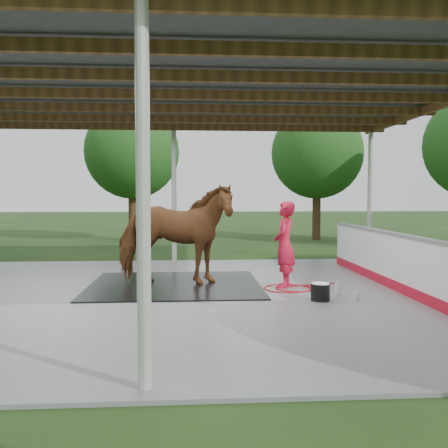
{
  "coord_description": "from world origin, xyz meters",
  "views": [
    {
      "loc": [
        0.45,
        -9.56,
        1.96
      ],
      "look_at": [
        1.15,
        0.62,
        1.37
      ],
      "focal_mm": 40.0,
      "sensor_mm": 36.0,
      "label": 1
    }
  ],
  "objects": [
    {
      "name": "dasher_board",
      "position": [
        4.6,
        0.0,
        0.59
      ],
      "size": [
        0.16,
        8.0,
        1.15
      ],
      "color": "#B00E23",
      "rests_on": "concrete_slab"
    },
    {
      "name": "handler",
      "position": [
        2.4,
        0.58,
        0.94
      ],
      "size": [
        0.6,
        0.74,
        1.78
      ],
      "primitive_type": "imported",
      "rotation": [
        0.0,
        0.0,
        -1.87
      ],
      "color": "red",
      "rests_on": "concrete_slab"
    },
    {
      "name": "soap_bottle_b",
      "position": [
        3.44,
        -0.79,
        0.15
      ],
      "size": [
        0.13,
        0.13,
        0.2
      ],
      "primitive_type": "imported",
      "rotation": [
        0.0,
        0.0,
        -0.76
      ],
      "color": "#338CD8",
      "rests_on": "concrete_slab"
    },
    {
      "name": "rubber_mat",
      "position": [
        0.12,
        0.95,
        0.06
      ],
      "size": [
        3.57,
        3.34,
        0.03
      ],
      "primitive_type": "cube",
      "color": "black",
      "rests_on": "concrete_slab"
    },
    {
      "name": "tree_belt",
      "position": [
        0.3,
        0.9,
        3.79
      ],
      "size": [
        28.0,
        28.0,
        5.8
      ],
      "color": "#382314",
      "rests_on": "ground"
    },
    {
      "name": "wash_bucket",
      "position": [
        2.8,
        -0.77,
        0.21
      ],
      "size": [
        0.35,
        0.35,
        0.32
      ],
      "color": "black",
      "rests_on": "concrete_slab"
    },
    {
      "name": "soap_bottle_a",
      "position": [
        3.24,
        -0.33,
        0.19
      ],
      "size": [
        0.14,
        0.14,
        0.28
      ],
      "primitive_type": "imported",
      "rotation": [
        0.0,
        0.0,
        0.34
      ],
      "color": "silver",
      "rests_on": "concrete_slab"
    },
    {
      "name": "pavilion_structure",
      "position": [
        0.0,
        -0.0,
        3.97
      ],
      "size": [
        12.6,
        10.6,
        4.05
      ],
      "color": "beige",
      "rests_on": "ground"
    },
    {
      "name": "ground",
      "position": [
        0.0,
        0.0,
        0.0
      ],
      "size": [
        100.0,
        100.0,
        0.0
      ],
      "primitive_type": "plane",
      "color": "#1E3814"
    },
    {
      "name": "horse",
      "position": [
        0.12,
        0.95,
        1.13
      ],
      "size": [
        2.62,
        1.42,
        2.11
      ],
      "primitive_type": "imported",
      "rotation": [
        0.0,
        0.0,
        1.46
      ],
      "color": "brown",
      "rests_on": "rubber_mat"
    },
    {
      "name": "hose_coil",
      "position": [
        2.49,
        0.38,
        0.06
      ],
      "size": [
        1.61,
        1.02,
        0.02
      ],
      "color": "#B30C1A",
      "rests_on": "concrete_slab"
    },
    {
      "name": "concrete_slab",
      "position": [
        0.0,
        0.0,
        0.03
      ],
      "size": [
        12.0,
        10.0,
        0.05
      ],
      "primitive_type": "cube",
      "color": "slate",
      "rests_on": "ground"
    }
  ]
}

